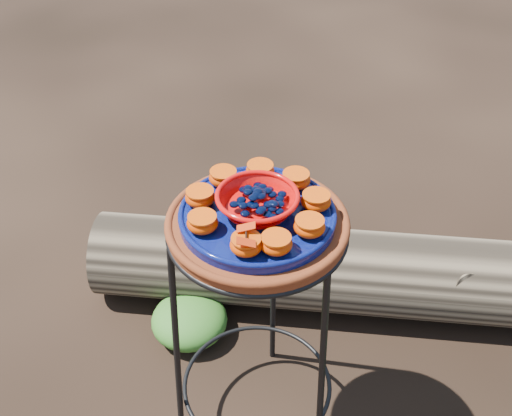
% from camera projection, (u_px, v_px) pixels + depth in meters
% --- Properties ---
extents(ground, '(60.00, 60.00, 0.00)m').
position_uv_depth(ground, '(257.00, 415.00, 1.85)').
color(ground, black).
extents(plant_stand, '(0.44, 0.44, 0.70)m').
position_uv_depth(plant_stand, '(257.00, 335.00, 1.63)').
color(plant_stand, black).
rests_on(plant_stand, ground).
extents(terracotta_saucer, '(0.40, 0.40, 0.03)m').
position_uv_depth(terracotta_saucer, '(257.00, 226.00, 1.40)').
color(terracotta_saucer, maroon).
rests_on(terracotta_saucer, plant_stand).
extents(cobalt_plate, '(0.34, 0.34, 0.02)m').
position_uv_depth(cobalt_plate, '(257.00, 216.00, 1.38)').
color(cobalt_plate, '#000033').
rests_on(cobalt_plate, terracotta_saucer).
extents(red_bowl, '(0.17, 0.17, 0.05)m').
position_uv_depth(red_bowl, '(257.00, 204.00, 1.36)').
color(red_bowl, red).
rests_on(red_bowl, cobalt_plate).
extents(glass_gems, '(0.13, 0.13, 0.02)m').
position_uv_depth(glass_gems, '(257.00, 190.00, 1.34)').
color(glass_gems, black).
rests_on(glass_gems, red_bowl).
extents(orange_half_0, '(0.07, 0.07, 0.04)m').
position_uv_depth(orange_half_0, '(246.00, 245.00, 1.27)').
color(orange_half_0, red).
rests_on(orange_half_0, cobalt_plate).
extents(orange_half_1, '(0.07, 0.07, 0.04)m').
position_uv_depth(orange_half_1, '(276.00, 244.00, 1.27)').
color(orange_half_1, red).
rests_on(orange_half_1, cobalt_plate).
extents(orange_half_2, '(0.07, 0.07, 0.04)m').
position_uv_depth(orange_half_2, '(309.00, 227.00, 1.31)').
color(orange_half_2, red).
rests_on(orange_half_2, cobalt_plate).
extents(orange_half_3, '(0.07, 0.07, 0.04)m').
position_uv_depth(orange_half_3, '(316.00, 201.00, 1.38)').
color(orange_half_3, red).
rests_on(orange_half_3, cobalt_plate).
extents(orange_half_4, '(0.07, 0.07, 0.04)m').
position_uv_depth(orange_half_4, '(296.00, 180.00, 1.44)').
color(orange_half_4, red).
rests_on(orange_half_4, cobalt_plate).
extents(orange_half_5, '(0.07, 0.07, 0.04)m').
position_uv_depth(orange_half_5, '(260.00, 171.00, 1.46)').
color(orange_half_5, red).
rests_on(orange_half_5, cobalt_plate).
extents(orange_half_6, '(0.07, 0.07, 0.04)m').
position_uv_depth(orange_half_6, '(223.00, 178.00, 1.44)').
color(orange_half_6, red).
rests_on(orange_half_6, cobalt_plate).
extents(orange_half_7, '(0.07, 0.07, 0.04)m').
position_uv_depth(orange_half_7, '(200.00, 197.00, 1.39)').
color(orange_half_7, red).
rests_on(orange_half_7, cobalt_plate).
extents(orange_half_8, '(0.07, 0.07, 0.04)m').
position_uv_depth(orange_half_8, '(202.00, 223.00, 1.32)').
color(orange_half_8, red).
rests_on(orange_half_8, cobalt_plate).
extents(butterfly, '(0.09, 0.07, 0.01)m').
position_uv_depth(butterfly, '(246.00, 235.00, 1.25)').
color(butterfly, red).
rests_on(butterfly, orange_half_0).
extents(driftwood_log, '(1.53, 0.55, 0.28)m').
position_uv_depth(driftwood_log, '(320.00, 269.00, 2.12)').
color(driftwood_log, black).
rests_on(driftwood_log, ground).
extents(foliage_left, '(0.24, 0.24, 0.12)m').
position_uv_depth(foliage_left, '(189.00, 319.00, 2.05)').
color(foliage_left, '#316F1F').
rests_on(foliage_left, ground).
extents(foliage_back, '(0.28, 0.28, 0.14)m').
position_uv_depth(foliage_back, '(239.00, 240.00, 2.34)').
color(foliage_back, '#316F1F').
rests_on(foliage_back, ground).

